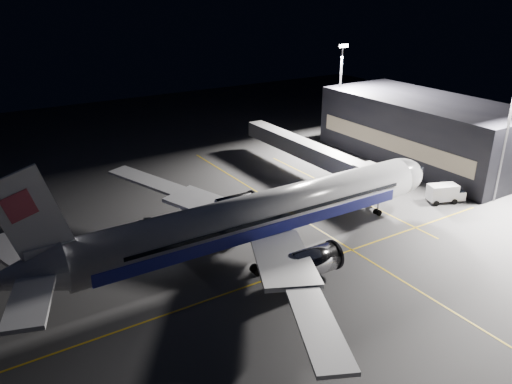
{
  "coord_description": "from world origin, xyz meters",
  "views": [
    {
      "loc": [
        -30.78,
        -47.5,
        31.91
      ],
      "look_at": [
        2.19,
        5.0,
        6.0
      ],
      "focal_mm": 35.0,
      "sensor_mm": 36.0,
      "label": 1
    }
  ],
  "objects": [
    {
      "name": "guide_line_main",
      "position": [
        10.0,
        0.0,
        0.01
      ],
      "size": [
        0.25,
        80.0,
        0.01
      ],
      "primitive_type": "cube",
      "color": "gold",
      "rests_on": "ground"
    },
    {
      "name": "floodlight_mast_south",
      "position": [
        40.0,
        -6.01,
        12.37
      ],
      "size": [
        2.4,
        0.67,
        20.7
      ],
      "color": "#59595E",
      "rests_on": "ground"
    },
    {
      "name": "terminal",
      "position": [
        45.98,
        14.0,
        6.0
      ],
      "size": [
        18.12,
        40.0,
        12.0
      ],
      "color": "black",
      "rests_on": "ground"
    },
    {
      "name": "service_truck",
      "position": [
        32.88,
        -2.19,
        1.59
      ],
      "size": [
        6.23,
        4.16,
        2.97
      ],
      "rotation": [
        0.0,
        0.0,
        -0.35
      ],
      "color": "silver",
      "rests_on": "ground"
    },
    {
      "name": "guide_line_side",
      "position": [
        22.0,
        10.0,
        0.01
      ],
      "size": [
        0.25,
        40.0,
        0.01
      ],
      "primitive_type": "cube",
      "color": "gold",
      "rests_on": "ground"
    },
    {
      "name": "guide_line_cross",
      "position": [
        0.0,
        -6.0,
        0.01
      ],
      "size": [
        70.0,
        0.25,
        0.01
      ],
      "primitive_type": "cube",
      "color": "gold",
      "rests_on": "ground"
    },
    {
      "name": "jet_bridge",
      "position": [
        22.0,
        18.06,
        4.58
      ],
      "size": [
        3.6,
        34.4,
        6.3
      ],
      "color": "#B2B2B7",
      "rests_on": "ground"
    },
    {
      "name": "safety_cone_c",
      "position": [
        -6.12,
        4.27,
        0.26
      ],
      "size": [
        0.34,
        0.34,
        0.51
      ],
      "primitive_type": "cone",
      "color": "#FF410A",
      "rests_on": "ground"
    },
    {
      "name": "safety_cone_b",
      "position": [
        5.17,
        5.33,
        0.31
      ],
      "size": [
        0.42,
        0.42,
        0.63
      ],
      "primitive_type": "cone",
      "color": "#FF410A",
      "rests_on": "ground"
    },
    {
      "name": "floodlight_mast_north",
      "position": [
        40.0,
        31.99,
        12.37
      ],
      "size": [
        2.4,
        0.68,
        20.7
      ],
      "color": "#59595E",
      "rests_on": "ground"
    },
    {
      "name": "ground",
      "position": [
        0.0,
        0.0,
        0.0
      ],
      "size": [
        200.0,
        200.0,
        0.0
      ],
      "primitive_type": "plane",
      "color": "#4C4C4F",
      "rests_on": "ground"
    },
    {
      "name": "safety_cone_a",
      "position": [
        4.55,
        4.0,
        0.27
      ],
      "size": [
        0.36,
        0.36,
        0.53
      ],
      "primitive_type": "cone",
      "color": "#FF410A",
      "rests_on": "ground"
    },
    {
      "name": "baggage_tug",
      "position": [
        -10.4,
        13.46,
        0.81
      ],
      "size": [
        2.95,
        2.68,
        1.75
      ],
      "rotation": [
        0.0,
        0.0,
        -0.39
      ],
      "color": "black",
      "rests_on": "ground"
    },
    {
      "name": "airliner",
      "position": [
        -1.08,
        0.0,
        5.16
      ],
      "size": [
        61.48,
        54.22,
        16.64
      ],
      "color": "silver",
      "rests_on": "ground"
    }
  ]
}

